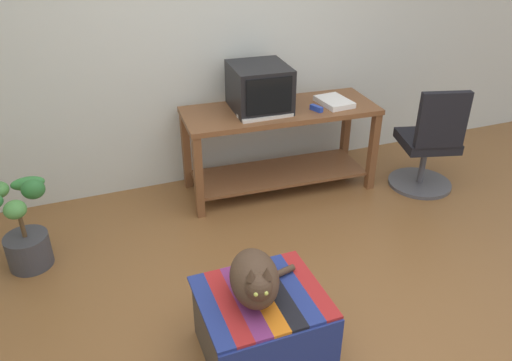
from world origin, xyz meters
TOP-DOWN VIEW (x-y plane):
  - ground_plane at (0.00, 0.00)m, footprint 14.00×14.00m
  - back_wall at (0.00, 2.05)m, footprint 8.00×0.10m
  - desk at (0.46, 1.60)m, footprint 1.55×0.65m
  - tv_monitor at (0.31, 1.65)m, footprint 0.45×0.49m
  - keyboard at (0.29, 1.48)m, footprint 0.40×0.15m
  - book at (0.90, 1.53)m, footprint 0.23×0.31m
  - ottoman_with_blanket at (-0.32, 0.01)m, footprint 0.63×0.56m
  - cat at (-0.36, 0.00)m, footprint 0.43×0.42m
  - potted_plant at (-1.48, 1.23)m, footprint 0.36×0.38m
  - office_chair at (1.58, 1.15)m, footprint 0.52×0.52m
  - stapler at (0.70, 1.45)m, footprint 0.07×0.12m

SIDE VIEW (x-z plane):
  - ground_plane at x=0.00m, z-range 0.00..0.00m
  - ottoman_with_blanket at x=-0.32m, z-range 0.00..0.39m
  - potted_plant at x=-1.48m, z-range -0.06..0.57m
  - office_chair at x=1.58m, z-range -0.06..0.83m
  - desk at x=0.46m, z-range 0.13..0.83m
  - cat at x=-0.36m, z-range 0.36..0.66m
  - keyboard at x=0.29m, z-range 0.70..0.73m
  - stapler at x=0.70m, z-range 0.70..0.74m
  - book at x=0.90m, z-range 0.70..0.74m
  - tv_monitor at x=0.31m, z-range 0.70..1.04m
  - back_wall at x=0.00m, z-range 0.00..2.60m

